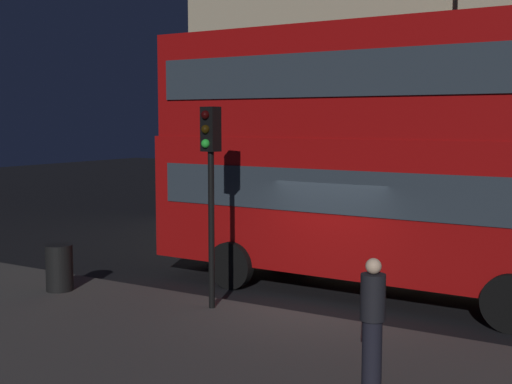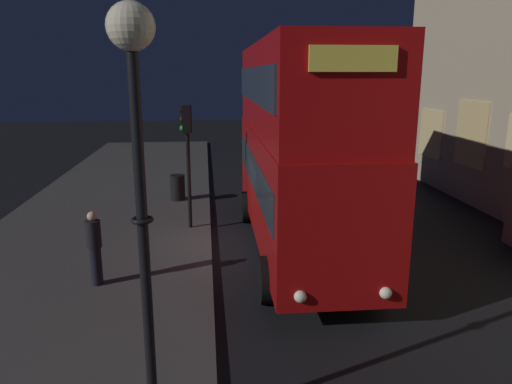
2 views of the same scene
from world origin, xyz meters
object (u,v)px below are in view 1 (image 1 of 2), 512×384
(double_decker_bus, at_px, (368,147))
(traffic_light_near_kerb, at_px, (210,164))
(pedestrian, at_px, (372,320))
(litter_bin, at_px, (59,268))

(double_decker_bus, height_order, traffic_light_near_kerb, double_decker_bus)
(pedestrian, xyz_separation_m, litter_bin, (-7.73, 1.49, -0.43))
(double_decker_bus, xyz_separation_m, pedestrian, (2.22, -5.22, -2.15))
(litter_bin, bearing_deg, pedestrian, -10.88)
(traffic_light_near_kerb, height_order, litter_bin, traffic_light_near_kerb)
(double_decker_bus, relative_size, pedestrian, 5.56)
(double_decker_bus, height_order, litter_bin, double_decker_bus)
(pedestrian, height_order, litter_bin, pedestrian)
(pedestrian, bearing_deg, litter_bin, -160.54)
(traffic_light_near_kerb, xyz_separation_m, pedestrian, (4.15, -2.06, -1.88))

